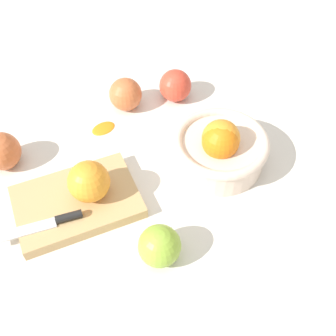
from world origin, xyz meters
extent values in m
plane|color=silver|center=(0.00, 0.00, 0.00)|extent=(2.40, 2.40, 0.00)
cylinder|color=beige|center=(-0.16, 0.07, 0.03)|extent=(0.17, 0.17, 0.06)
torus|color=beige|center=(-0.16, 0.07, 0.06)|extent=(0.18, 0.18, 0.02)
sphere|color=orange|center=(-0.16, 0.08, 0.07)|extent=(0.07, 0.07, 0.07)
sphere|color=orange|center=(-0.15, 0.08, 0.07)|extent=(0.07, 0.07, 0.07)
cube|color=tan|center=(0.11, 0.01, 0.01)|extent=(0.24, 0.19, 0.02)
sphere|color=orange|center=(0.08, 0.02, 0.06)|extent=(0.07, 0.07, 0.07)
cube|color=silver|center=(0.21, 0.02, 0.02)|extent=(0.11, 0.05, 0.00)
cylinder|color=black|center=(0.14, 0.04, 0.03)|extent=(0.05, 0.03, 0.01)
sphere|color=#CC6638|center=(-0.10, -0.17, 0.04)|extent=(0.07, 0.07, 0.07)
sphere|color=#8EB738|center=(0.05, 0.18, 0.03)|extent=(0.07, 0.07, 0.07)
sphere|color=#CC6638|center=(0.18, -0.16, 0.04)|extent=(0.07, 0.07, 0.07)
sphere|color=#D6422D|center=(-0.21, -0.13, 0.04)|extent=(0.07, 0.07, 0.07)
ellipsoid|color=orange|center=(-0.02, -0.14, 0.00)|extent=(0.05, 0.04, 0.01)
camera|label=1|loc=(0.23, 0.45, 0.61)|focal=44.02mm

